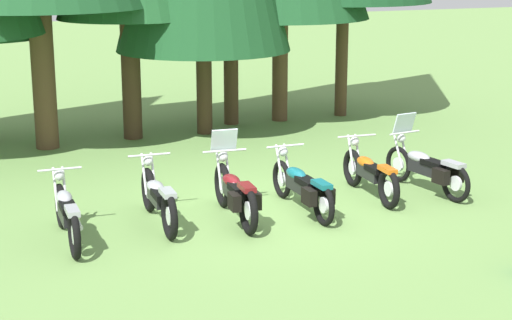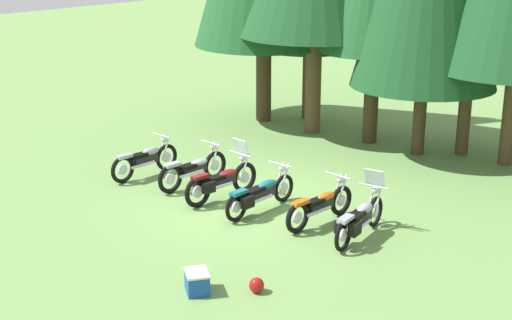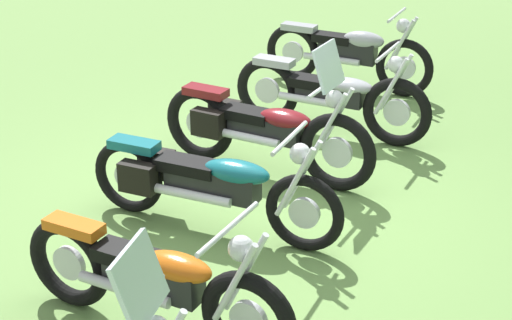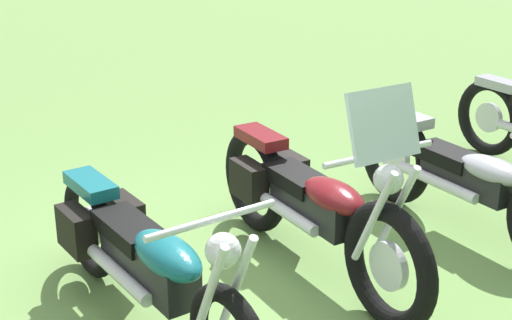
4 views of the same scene
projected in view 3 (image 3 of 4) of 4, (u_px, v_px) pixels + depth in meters
The scene contains 6 objects.
ground_plane at pixel (256, 204), 7.63m from camera, with size 80.00×80.00×0.00m, color #6B934C.
motorcycle_0 at pixel (349, 53), 10.30m from camera, with size 0.67×2.18×1.01m.
motorcycle_1 at pixel (331, 95), 8.96m from camera, with size 0.70×2.25×1.03m.
motorcycle_2 at pixel (263, 128), 8.03m from camera, with size 0.75×2.26×1.39m.
motorcycle_3 at pixel (207, 182), 7.03m from camera, with size 0.70×2.34×0.99m.
motorcycle_4 at pixel (155, 280), 5.68m from camera, with size 0.75×2.17×1.00m.
Camera 3 is at (6.19, 2.74, 3.54)m, focal length 58.73 mm.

